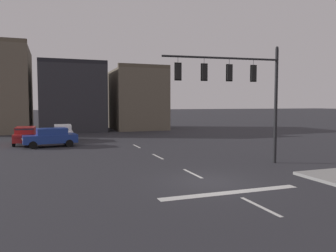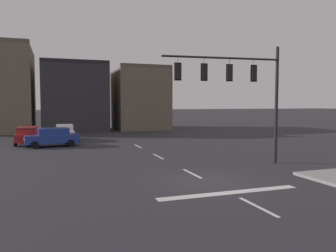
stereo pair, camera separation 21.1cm
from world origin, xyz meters
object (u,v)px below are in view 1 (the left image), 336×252
at_px(car_lot_nearside, 51,137).
at_px(car_lot_middle, 26,135).
at_px(signal_mast_near_side, 239,83).
at_px(car_lot_farside, 63,132).

distance_m(car_lot_nearside, car_lot_middle, 3.32).
bearing_deg(car_lot_middle, signal_mast_near_side, -49.72).
distance_m(car_lot_middle, car_lot_farside, 3.81).
xyz_separation_m(car_lot_nearside, car_lot_farside, (1.15, 4.42, 0.00)).
xyz_separation_m(car_lot_nearside, car_lot_middle, (-2.15, 2.53, 0.00)).
bearing_deg(signal_mast_near_side, car_lot_farside, 119.30).
bearing_deg(signal_mast_near_side, car_lot_nearside, 130.25).
bearing_deg(car_lot_nearside, car_lot_middle, 130.42).
height_order(car_lot_middle, car_lot_farside, same).
relative_size(signal_mast_near_side, car_lot_middle, 1.64).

